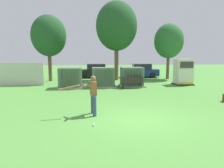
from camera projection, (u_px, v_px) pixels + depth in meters
name	position (u px, v px, depth m)	size (l,w,h in m)	color
ground_plane	(139.00, 120.00, 8.43)	(96.00, 96.00, 0.00)	#51933D
fence_panel	(15.00, 74.00, 17.72)	(4.80, 0.12, 2.00)	beige
transformer_west	(70.00, 78.00, 16.56)	(2.10, 1.70, 1.62)	#9E9B93
transformer_mid_west	(103.00, 78.00, 17.04)	(2.10, 1.70, 1.62)	#9E9B93
transformer_mid_east	(132.00, 77.00, 17.34)	(2.10, 1.70, 1.62)	#9E9B93
generator_enclosure	(183.00, 72.00, 18.31)	(1.60, 1.40, 2.30)	#262626
park_bench	(132.00, 82.00, 16.31)	(1.84, 0.73, 0.92)	#2D2823
batter	(92.00, 93.00, 8.98)	(1.62, 0.74, 1.74)	#384C75
sports_ball	(93.00, 125.00, 7.66)	(0.09, 0.09, 0.09)	white
tree_left	(49.00, 36.00, 20.54)	(3.46, 3.46, 6.62)	brown
tree_center_left	(117.00, 26.00, 21.23)	(4.26, 4.26, 8.14)	brown
tree_center_right	(169.00, 41.00, 22.45)	(3.17, 3.17, 6.06)	brown
parked_car_leftmost	(95.00, 71.00, 24.27)	(4.26, 2.04, 1.62)	black
parked_car_left_of_center	(141.00, 71.00, 24.55)	(4.29, 2.11, 1.62)	navy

